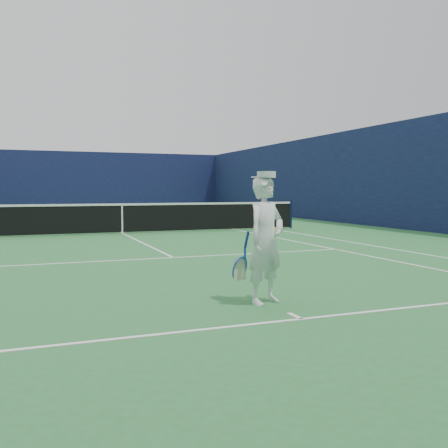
{
  "coord_description": "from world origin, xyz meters",
  "views": [
    {
      "loc": [
        -2.84,
        -16.77,
        1.48
      ],
      "look_at": [
        -0.02,
        -9.5,
        0.94
      ],
      "focal_mm": 40.0,
      "sensor_mm": 36.0,
      "label": 1
    }
  ],
  "objects": [
    {
      "name": "ground",
      "position": [
        0.0,
        0.0,
        0.0
      ],
      "size": [
        80.0,
        80.0,
        0.0
      ],
      "primitive_type": "plane",
      "color": "#2A6F35",
      "rests_on": "ground"
    },
    {
      "name": "court_markings",
      "position": [
        0.0,
        0.0,
        0.0
      ],
      "size": [
        11.03,
        23.83,
        0.01
      ],
      "color": "white",
      "rests_on": "ground"
    },
    {
      "name": "windscreen_fence",
      "position": [
        0.0,
        0.0,
        2.0
      ],
      "size": [
        20.12,
        36.12,
        4.0
      ],
      "color": "#0F153A",
      "rests_on": "ground"
    },
    {
      "name": "tennis_net",
      "position": [
        0.0,
        0.0,
        0.55
      ],
      "size": [
        12.88,
        0.09,
        1.07
      ],
      "color": "#141E4C",
      "rests_on": "ground"
    },
    {
      "name": "tennis_player",
      "position": [
        -0.02,
        -11.0,
        0.83
      ],
      "size": [
        0.84,
        0.6,
        1.71
      ],
      "rotation": [
        0.0,
        0.0,
        0.41
      ],
      "color": "white",
      "rests_on": "ground"
    }
  ]
}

